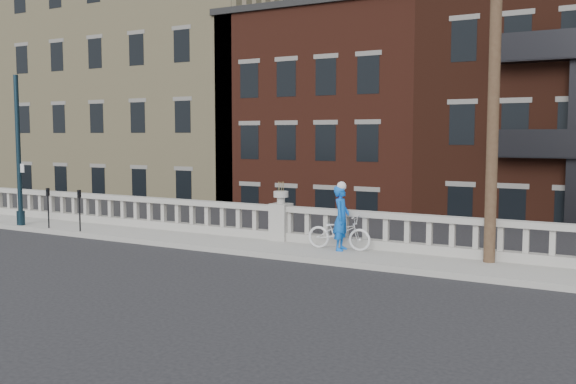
% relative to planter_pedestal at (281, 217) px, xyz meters
% --- Properties ---
extents(ground, '(120.00, 120.00, 0.00)m').
position_rel_planter_pedestal_xyz_m(ground, '(0.00, -3.95, -0.83)').
color(ground, black).
rests_on(ground, ground).
extents(sidewalk, '(32.00, 2.20, 0.15)m').
position_rel_planter_pedestal_xyz_m(sidewalk, '(0.00, -0.95, -0.76)').
color(sidewalk, '#9C9890').
rests_on(sidewalk, ground).
extents(balustrade, '(28.00, 0.34, 1.03)m').
position_rel_planter_pedestal_xyz_m(balustrade, '(0.00, 0.00, -0.19)').
color(balustrade, '#9C9890').
rests_on(balustrade, sidewalk).
extents(planter_pedestal, '(0.55, 0.55, 1.76)m').
position_rel_planter_pedestal_xyz_m(planter_pedestal, '(0.00, 0.00, 0.00)').
color(planter_pedestal, '#9C9890').
rests_on(planter_pedestal, sidewalk).
extents(lower_level, '(80.00, 44.00, 20.80)m').
position_rel_planter_pedestal_xyz_m(lower_level, '(0.56, 19.09, 1.80)').
color(lower_level, '#605E59').
rests_on(lower_level, ground).
extents(utility_pole, '(1.60, 0.28, 10.00)m').
position_rel_planter_pedestal_xyz_m(utility_pole, '(6.20, -0.35, 4.41)').
color(utility_pole, '#422D1E').
rests_on(utility_pole, sidewalk).
extents(streetlight_pole, '(0.40, 0.28, 5.20)m').
position_rel_planter_pedestal_xyz_m(streetlight_pole, '(-9.50, -1.80, 1.38)').
color(streetlight_pole, black).
rests_on(streetlight_pole, sidewalk).
extents(parking_meter_b, '(0.10, 0.09, 1.36)m').
position_rel_planter_pedestal_xyz_m(parking_meter_b, '(-8.07, -1.80, 0.17)').
color(parking_meter_b, black).
rests_on(parking_meter_b, sidewalk).
extents(parking_meter_c, '(0.10, 0.09, 1.36)m').
position_rel_planter_pedestal_xyz_m(parking_meter_c, '(-6.57, -1.80, 0.17)').
color(parking_meter_c, black).
rests_on(parking_meter_c, sidewalk).
extents(bicycle, '(1.86, 0.79, 0.95)m').
position_rel_planter_pedestal_xyz_m(bicycle, '(2.21, -0.60, -0.21)').
color(bicycle, silver).
rests_on(bicycle, sidewalk).
extents(cyclist, '(0.53, 0.71, 1.78)m').
position_rel_planter_pedestal_xyz_m(cyclist, '(2.31, -0.67, 0.21)').
color(cyclist, blue).
rests_on(cyclist, sidewalk).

